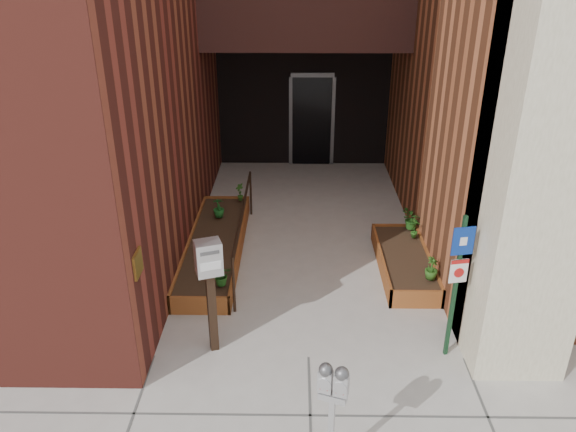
{
  "coord_description": "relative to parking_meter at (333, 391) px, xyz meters",
  "views": [
    {
      "loc": [
        -0.19,
        -5.74,
        4.77
      ],
      "look_at": [
        -0.29,
        1.8,
        1.16
      ],
      "focal_mm": 35.0,
      "sensor_mm": 36.0,
      "label": 1
    }
  ],
  "objects": [
    {
      "name": "shrub_right_b",
      "position": [
        1.67,
        4.46,
        -0.53
      ],
      "size": [
        0.27,
        0.27,
        0.36
      ],
      "primitive_type": "imported",
      "rotation": [
        0.0,
        0.0,
        2.39
      ],
      "color": "#28601B",
      "rests_on": "planter_right"
    },
    {
      "name": "planter_right",
      "position": [
        1.42,
        3.89,
        -0.88
      ],
      "size": [
        0.8,
        2.2,
        0.3
      ],
      "color": "brown",
      "rests_on": "ground"
    },
    {
      "name": "shrub_right_a",
      "position": [
        1.67,
        3.15,
        -0.54
      ],
      "size": [
        0.28,
        0.28,
        0.35
      ],
      "primitive_type": "imported",
      "rotation": [
        0.0,
        0.0,
        0.95
      ],
      "color": "#285618",
      "rests_on": "planter_right"
    },
    {
      "name": "shrub_left_c",
      "position": [
        -1.76,
        5.25,
        -0.53
      ],
      "size": [
        0.24,
        0.24,
        0.36
      ],
      "primitive_type": "imported",
      "rotation": [
        0.0,
        0.0,
        3.33
      ],
      "color": "#1A5D1F",
      "rests_on": "planter_left"
    },
    {
      "name": "handrail",
      "position": [
        -1.23,
        4.34,
        -0.27
      ],
      "size": [
        0.04,
        3.34,
        0.9
      ],
      "color": "black",
      "rests_on": "ground"
    },
    {
      "name": "planter_left",
      "position": [
        -1.73,
        4.39,
        -0.88
      ],
      "size": [
        0.9,
        3.6,
        0.3
      ],
      "color": "brown",
      "rests_on": "ground"
    },
    {
      "name": "shrub_left_a",
      "position": [
        -1.43,
        2.95,
        -0.55
      ],
      "size": [
        0.34,
        0.34,
        0.32
      ],
      "primitive_type": "imported",
      "rotation": [
        0.0,
        0.0,
        0.21
      ],
      "color": "#1D5017",
      "rests_on": "planter_left"
    },
    {
      "name": "parking_meter",
      "position": [
        0.0,
        0.0,
        0.0
      ],
      "size": [
        0.3,
        0.19,
        1.31
      ],
      "color": "#B4B4B7",
      "rests_on": "ground"
    },
    {
      "name": "payment_dropbox",
      "position": [
        -1.42,
        1.86,
        0.14
      ],
      "size": [
        0.38,
        0.33,
        1.59
      ],
      "color": "black",
      "rests_on": "ground"
    },
    {
      "name": "shrub_right_c",
      "position": [
        1.67,
        4.79,
        -0.53
      ],
      "size": [
        0.46,
        0.46,
        0.36
      ],
      "primitive_type": "imported",
      "rotation": [
        0.0,
        0.0,
        4.05
      ],
      "color": "#205518",
      "rests_on": "planter_right"
    },
    {
      "name": "shrub_left_b",
      "position": [
        -1.61,
        3.35,
        -0.52
      ],
      "size": [
        0.28,
        0.28,
        0.38
      ],
      "primitive_type": "imported",
      "rotation": [
        0.0,
        0.0,
        2.03
      ],
      "color": "#18541C",
      "rests_on": "planter_left"
    },
    {
      "name": "sign_post",
      "position": [
        1.6,
        1.78,
        0.21
      ],
      "size": [
        0.27,
        0.09,
        1.99
      ],
      "color": "#13351E",
      "rests_on": "ground"
    },
    {
      "name": "ground",
      "position": [
        -0.18,
        1.69,
        -1.01
      ],
      "size": [
        80.0,
        80.0,
        0.0
      ],
      "primitive_type": "plane",
      "color": "#9E9991",
      "rests_on": "ground"
    },
    {
      "name": "shrub_left_d",
      "position": [
        -1.44,
        5.99,
        -0.54
      ],
      "size": [
        0.26,
        0.26,
        0.35
      ],
      "primitive_type": "imported",
      "rotation": [
        0.0,
        0.0,
        5.34
      ],
      "color": "#2A5F1B",
      "rests_on": "planter_left"
    }
  ]
}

